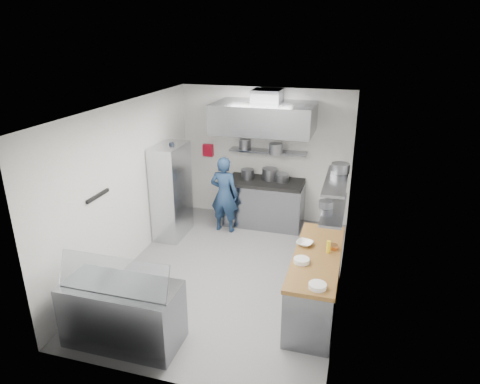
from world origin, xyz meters
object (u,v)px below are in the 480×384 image
(chef, at_px, (224,195))
(display_case, at_px, (123,314))
(wire_rack, at_px, (172,191))
(gas_range, at_px, (264,204))

(chef, xyz_separation_m, display_case, (-0.22, -3.56, -0.36))
(chef, bearing_deg, display_case, 88.87)
(wire_rack, bearing_deg, display_case, -77.26)
(chef, bearing_deg, gas_range, -140.10)
(gas_range, relative_size, display_case, 1.07)
(chef, distance_m, wire_rack, 1.04)
(chef, height_order, wire_rack, wire_rack)
(gas_range, bearing_deg, display_case, -102.78)
(gas_range, relative_size, wire_rack, 0.86)
(display_case, bearing_deg, wire_rack, 102.74)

